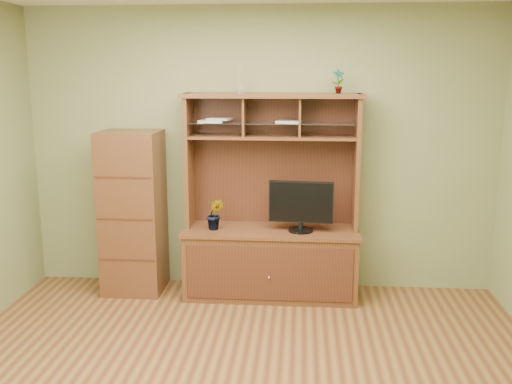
# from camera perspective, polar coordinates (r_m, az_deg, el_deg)

# --- Properties ---
(room) EXTENTS (4.54, 4.04, 2.74)m
(room) POSITION_cam_1_polar(r_m,az_deg,el_deg) (3.53, -1.93, -0.19)
(room) COLOR #532E17
(room) RESTS_ON ground
(media_hutch) EXTENTS (1.66, 0.61, 1.90)m
(media_hutch) POSITION_cam_1_polar(r_m,az_deg,el_deg) (5.40, 1.51, -4.95)
(media_hutch) COLOR #412012
(media_hutch) RESTS_ON room
(monitor) EXTENTS (0.59, 0.23, 0.47)m
(monitor) POSITION_cam_1_polar(r_m,az_deg,el_deg) (5.22, 4.52, -1.33)
(monitor) COLOR black
(monitor) RESTS_ON media_hutch
(orchid_plant) EXTENTS (0.17, 0.13, 0.29)m
(orchid_plant) POSITION_cam_1_polar(r_m,az_deg,el_deg) (5.30, -4.12, -2.23)
(orchid_plant) COLOR #335C1F
(orchid_plant) RESTS_ON media_hutch
(top_plant) EXTENTS (0.13, 0.11, 0.22)m
(top_plant) POSITION_cam_1_polar(r_m,az_deg,el_deg) (5.25, 8.23, 10.91)
(top_plant) COLOR #2D5D20
(top_plant) RESTS_ON media_hutch
(reed_diffuser) EXTENTS (0.05, 0.05, 0.25)m
(reed_diffuser) POSITION_cam_1_polar(r_m,az_deg,el_deg) (5.27, -1.66, 10.93)
(reed_diffuser) COLOR silver
(reed_diffuser) RESTS_ON media_hutch
(magazines) EXTENTS (0.95, 0.21, 0.04)m
(magazines) POSITION_cam_1_polar(r_m,az_deg,el_deg) (5.29, -1.70, 7.15)
(magazines) COLOR #B8B8BD
(magazines) RESTS_ON media_hutch
(side_cabinet) EXTENTS (0.55, 0.50, 1.55)m
(side_cabinet) POSITION_cam_1_polar(r_m,az_deg,el_deg) (5.56, -12.21, -2.01)
(side_cabinet) COLOR #412012
(side_cabinet) RESTS_ON room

